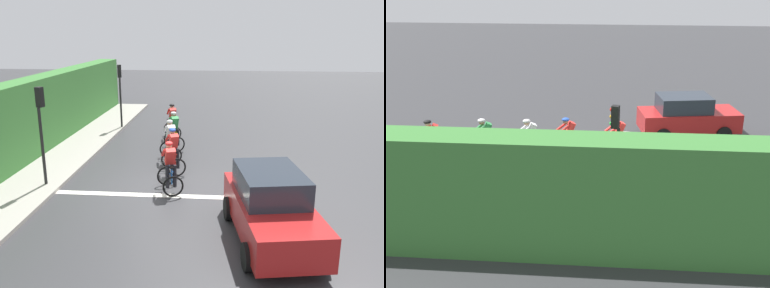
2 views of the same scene
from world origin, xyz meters
TOP-DOWN VIEW (x-y plane):
  - ground_plane at (0.00, 0.00)m, footprint 80.00×80.00m
  - sidewalk_kerb at (-4.74, 2.00)m, footprint 2.80×25.94m
  - stone_wall_low at (-5.64, 2.00)m, footprint 0.44×25.94m
  - hedge_wall at (-5.94, 2.00)m, footprint 1.10×25.94m
  - road_marking_stop_line at (0.00, -0.55)m, footprint 7.00×0.30m
  - cyclist_lead at (-0.51, 6.59)m, footprint 0.98×1.24m
  - cyclist_second at (-0.18, 4.70)m, footprint 1.04×1.26m
  - cyclist_mid at (-0.11, 3.05)m, footprint 1.03×1.25m
  - cyclist_fourth at (0.18, 1.67)m, footprint 1.04×1.26m
  - cyclist_trailing at (0.31, -0.16)m, footprint 1.00×1.24m
  - car_red at (3.23, -3.07)m, footprint 2.39×4.33m
  - traffic_light_near_crossing at (-3.86, -0.10)m, footprint 0.25×0.31m

SIDE VIEW (x-z plane):
  - ground_plane at x=0.00m, z-range 0.00..0.00m
  - road_marking_stop_line at x=0.00m, z-range 0.00..0.01m
  - sidewalk_kerb at x=-4.74m, z-range 0.00..0.12m
  - stone_wall_low at x=-5.64m, z-range 0.00..0.44m
  - cyclist_lead at x=-0.51m, z-range -0.03..1.63m
  - cyclist_second at x=-0.18m, z-range -0.03..1.63m
  - cyclist_mid at x=-0.11m, z-range -0.03..1.63m
  - cyclist_fourth at x=0.18m, z-range -0.03..1.63m
  - cyclist_trailing at x=0.31m, z-range -0.03..1.63m
  - car_red at x=3.23m, z-range -0.01..1.75m
  - hedge_wall at x=-5.94m, z-range 0.00..3.15m
  - traffic_light_near_crossing at x=-3.86m, z-range 0.55..3.89m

